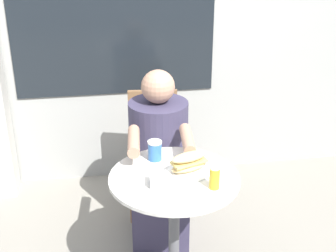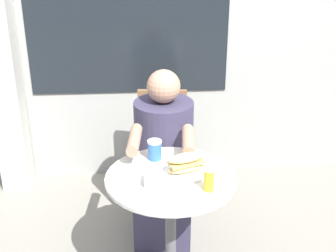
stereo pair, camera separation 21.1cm
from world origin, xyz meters
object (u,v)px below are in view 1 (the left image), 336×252
Objects in this scene: cafe_table at (174,208)px; condiment_bottle at (215,176)px; drink_cup at (155,150)px; diner_chair at (153,140)px; seated_diner at (159,168)px; sandwich_on_plate at (189,164)px.

cafe_table is 5.16× the size of condiment_bottle.
cafe_table is 0.34m from drink_cup.
cafe_table is 6.51× the size of drink_cup.
drink_cup is at bearing 125.89° from condiment_bottle.
diner_chair is at bearing 83.31° from drink_cup.
seated_diner reaches higher than sandwich_on_plate.
sandwich_on_plate and drink_cup have the same top height.
drink_cup is (-0.08, -0.69, 0.27)m from diner_chair.
sandwich_on_plate reaches higher than cafe_table.
cafe_table is 0.55m from seated_diner.
sandwich_on_plate is at bearing -46.35° from drink_cup.
drink_cup is at bearing 110.20° from cafe_table.
diner_chair is (0.01, 0.90, -0.02)m from cafe_table.
diner_chair reaches higher than drink_cup.
cafe_table is at bearing -157.73° from sandwich_on_plate.
condiment_bottle reaches higher than sandwich_on_plate.
condiment_bottle reaches higher than diner_chair.
diner_chair is 3.81× the size of sandwich_on_plate.
seated_diner is at bearing 104.90° from condiment_bottle.
seated_diner is 7.97× the size of condiment_bottle.
diner_chair is 0.91m from sandwich_on_plate.
drink_cup is 0.79× the size of condiment_bottle.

